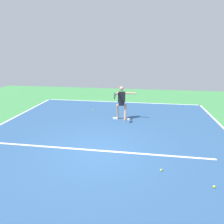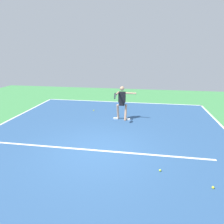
{
  "view_description": "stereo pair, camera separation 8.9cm",
  "coord_description": "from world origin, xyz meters",
  "px_view_note": "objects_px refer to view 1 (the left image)",
  "views": [
    {
      "loc": [
        -1.41,
        6.06,
        3.34
      ],
      "look_at": [
        -0.22,
        -1.68,
        0.9
      ],
      "focal_mm": 31.7,
      "sensor_mm": 36.0,
      "label": 1
    },
    {
      "loc": [
        -1.5,
        6.05,
        3.34
      ],
      "look_at": [
        -0.22,
        -1.68,
        0.9
      ],
      "focal_mm": 31.7,
      "sensor_mm": 36.0,
      "label": 2
    }
  ],
  "objects_px": {
    "tennis_player": "(122,101)",
    "tennis_ball_near_service_line": "(161,170)",
    "tennis_ball_by_baseline": "(214,187)",
    "tennis_ball_far_corner": "(93,111)"
  },
  "relations": [
    {
      "from": "tennis_player",
      "to": "tennis_ball_near_service_line",
      "type": "distance_m",
      "value": 4.67
    },
    {
      "from": "tennis_ball_near_service_line",
      "to": "tennis_ball_far_corner",
      "type": "xyz_separation_m",
      "value": [
        3.41,
        -5.49,
        0.0
      ]
    },
    {
      "from": "tennis_player",
      "to": "tennis_ball_by_baseline",
      "type": "xyz_separation_m",
      "value": [
        -2.9,
        4.82,
        -0.94
      ]
    },
    {
      "from": "tennis_player",
      "to": "tennis_ball_far_corner",
      "type": "relative_size",
      "value": 25.88
    },
    {
      "from": "tennis_ball_by_baseline",
      "to": "tennis_ball_near_service_line",
      "type": "bearing_deg",
      "value": -23.19
    },
    {
      "from": "tennis_ball_far_corner",
      "to": "tennis_ball_by_baseline",
      "type": "bearing_deg",
      "value": 127.76
    },
    {
      "from": "tennis_player",
      "to": "tennis_ball_near_service_line",
      "type": "bearing_deg",
      "value": 114.17
    },
    {
      "from": "tennis_ball_by_baseline",
      "to": "tennis_player",
      "type": "bearing_deg",
      "value": -58.98
    },
    {
      "from": "tennis_ball_far_corner",
      "to": "tennis_player",
      "type": "bearing_deg",
      "value": 145.57
    },
    {
      "from": "tennis_player",
      "to": "tennis_ball_near_service_line",
      "type": "height_order",
      "value": "tennis_player"
    }
  ]
}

